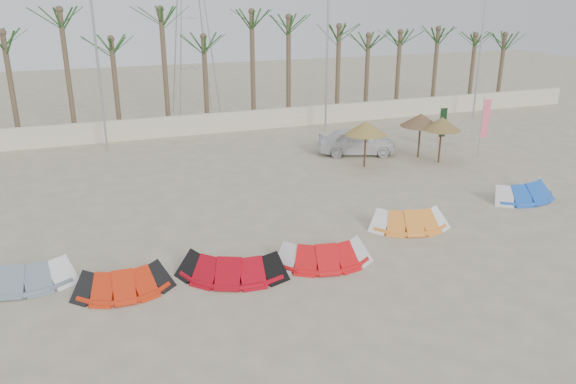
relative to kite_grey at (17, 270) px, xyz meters
name	(u,v)px	position (x,y,z in m)	size (l,w,h in m)	color
ground	(357,293)	(9.78, -4.47, -0.42)	(120.00, 120.00, 0.00)	#BEB093
boundary_wall	(200,124)	(9.78, 17.53, 0.23)	(60.00, 0.30, 1.30)	beige
palm_line	(201,30)	(10.45, 19.03, 6.03)	(52.00, 4.00, 7.70)	brown
lamp_b	(97,49)	(3.82, 15.53, 5.35)	(1.25, 0.14, 11.00)	#A5A8AD
lamp_c	(328,42)	(17.82, 15.53, 5.35)	(1.25, 0.14, 11.00)	#A5A8AD
lamp_d	(482,37)	(29.82, 15.53, 5.35)	(1.25, 0.14, 11.00)	#A5A8AD
pylon	(197,115)	(10.78, 23.53, -0.42)	(3.00, 3.00, 14.00)	#A5A8AD
kite_grey	(17,270)	(0.00, 0.00, 0.00)	(3.67, 2.13, 0.90)	slate
kite_red_left	(122,277)	(3.07, -1.67, 0.00)	(2.97, 1.59, 0.90)	red
kite_red_mid	(229,262)	(6.43, -1.84, 0.00)	(3.89, 2.72, 0.90)	#A70613
kite_red_right	(320,250)	(9.59, -2.08, 0.00)	(3.44, 2.02, 0.90)	red
kite_orange	(406,217)	(13.96, -0.51, 0.00)	(3.32, 2.11, 0.90)	orange
kite_blue	(521,188)	(20.62, 0.57, 0.00)	(3.55, 1.92, 0.90)	blue
parasol_left	(366,128)	(16.27, 7.23, 1.68)	(2.19, 2.19, 2.45)	#4C331E
parasol_mid	(442,124)	(20.42, 6.50, 1.72)	(2.03, 2.03, 2.50)	#4C331E
parasol_right	(421,120)	(19.95, 7.77, 1.70)	(2.25, 2.25, 2.48)	#4C331E
flag_pink	(484,120)	(23.68, 7.09, 1.55)	(0.44, 0.15, 3.32)	#A5A8AD
flag_green	(442,124)	(22.08, 8.75, 1.12)	(0.45, 0.07, 2.60)	#A5A8AD
car	(356,142)	(16.99, 9.58, 0.32)	(1.76, 4.37, 1.49)	white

